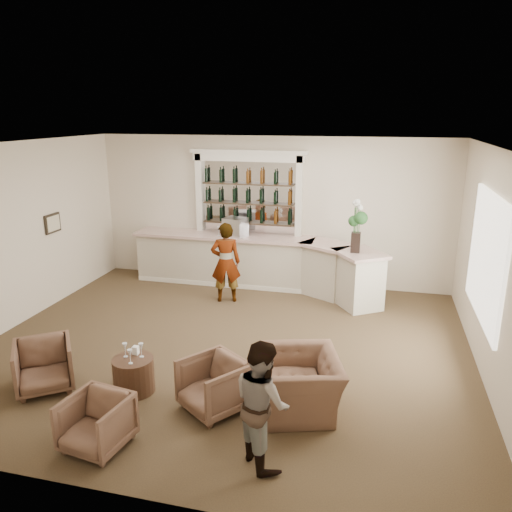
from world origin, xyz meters
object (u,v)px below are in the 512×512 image
Objects in this scene: armchair_left at (44,366)px; armchair_right at (214,385)px; cocktail_table at (134,375)px; armchair_far at (301,383)px; guest at (262,403)px; espresso_machine at (235,227)px; bar_counter at (258,263)px; armchair_center at (96,423)px; sommelier at (226,262)px; flower_vase at (357,223)px.

armchair_left and armchair_right have the same top height.
armchair_far is at bearing 3.70° from cocktail_table.
armchair_right is at bearing 6.23° from guest.
cocktail_table is 2.35m from armchair_far.
cocktail_table is 1.23× the size of espresso_machine.
guest is (1.41, -5.61, 0.16)m from bar_counter.
bar_counter is 5.79m from guest.
armchair_center is 6.01m from espresso_machine.
armchair_far is at bearing 103.34° from sommelier.
espresso_machine is at bearing -20.60° from guest.
guest is 1.40× the size of flower_vase.
sommelier is at bearing 86.65° from cocktail_table.
flower_vase reaches higher than guest.
flower_vase is (0.44, 3.84, 1.36)m from armchair_far.
guest is 3.14× the size of espresso_machine.
guest is 6.03m from espresso_machine.
bar_counter is 12.26× the size of espresso_machine.
armchair_center is 0.91× the size of armchair_right.
sommelier is 1.47× the size of armchair_far.
guest is at bearing -98.08° from flower_vase.
espresso_machine is 2.78m from flower_vase.
guest is 1.24m from armchair_right.
flower_vase is (2.57, 0.32, 0.90)m from sommelier.
guest is 2.06× the size of armchair_center.
guest reaches higher than armchair_center.
sommelier is 4.14m from armchair_far.
armchair_center is at bearing -71.48° from armchair_left.
cocktail_table is at bearing -98.16° from bar_counter.
bar_counter is at bearing -177.10° from armchair_far.
armchair_right is (1.02, -3.83, -0.48)m from sommelier.
cocktail_table is 0.39× the size of guest.
bar_counter is 7.35× the size of armchair_right.
armchair_right is 1.67× the size of espresso_machine.
armchair_far is 5.15m from espresso_machine.
guest is at bearing -30.86° from armchair_far.
armchair_right is (0.57, -4.79, -0.22)m from bar_counter.
flower_vase is at bearing -16.82° from bar_counter.
cocktail_table is at bearing -150.91° from armchair_right.
bar_counter is 3.91× the size of guest.
bar_counter reaches higher than armchair_far.
cocktail_table is 0.81× the size of armchair_center.
sommelier is 2.14× the size of armchair_right.
flower_vase is (1.55, 4.15, 1.38)m from armchair_right.
espresso_machine reaches higher than armchair_far.
armchair_left is at bearing -101.44° from armchair_far.
guest is at bearing -54.61° from espresso_machine.
armchair_far is at bearing -52.83° from guest.
armchair_far is at bearing -69.47° from bar_counter.
guest reaches higher than bar_counter.
armchair_right is at bearing -60.73° from espresso_machine.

